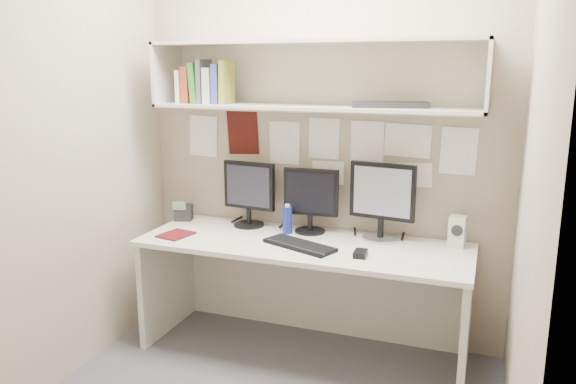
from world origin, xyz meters
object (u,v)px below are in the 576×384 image
(maroon_notebook, at_px, (176,235))
(desk, at_px, (303,298))
(desk_phone, at_px, (183,212))
(monitor_center, at_px, (311,197))
(speaker, at_px, (457,231))
(monitor_right, at_px, (382,198))
(keyboard, at_px, (300,245))
(monitor_left, at_px, (249,191))

(maroon_notebook, bearing_deg, desk, 22.63)
(desk_phone, bearing_deg, monitor_center, -16.12)
(maroon_notebook, bearing_deg, speaker, 24.41)
(monitor_center, bearing_deg, monitor_right, -2.77)
(keyboard, relative_size, maroon_notebook, 2.20)
(speaker, height_order, maroon_notebook, speaker)
(monitor_right, height_order, desk_phone, monitor_right)
(monitor_right, distance_m, speaker, 0.48)
(desk, xyz_separation_m, monitor_left, (-0.45, 0.22, 0.60))
(keyboard, relative_size, desk_phone, 3.13)
(keyboard, height_order, maroon_notebook, keyboard)
(maroon_notebook, bearing_deg, keyboard, 15.30)
(monitor_right, height_order, maroon_notebook, monitor_right)
(monitor_center, xyz_separation_m, maroon_notebook, (-0.77, -0.37, -0.22))
(monitor_center, height_order, speaker, monitor_center)
(monitor_left, distance_m, keyboard, 0.61)
(monitor_right, bearing_deg, desk_phone, -170.60)
(monitor_left, relative_size, monitor_center, 1.04)
(maroon_notebook, bearing_deg, monitor_left, 59.23)
(monitor_center, xyz_separation_m, keyboard, (0.04, -0.32, -0.22))
(monitor_right, bearing_deg, monitor_left, -171.90)
(monitor_right, bearing_deg, desk, -144.83)
(maroon_notebook, bearing_deg, monitor_right, 28.66)
(monitor_right, bearing_deg, maroon_notebook, -154.99)
(desk, bearing_deg, monitor_center, 96.62)
(monitor_left, bearing_deg, desk_phone, -169.46)
(maroon_notebook, xyz_separation_m, desk_phone, (-0.14, 0.34, 0.05))
(speaker, bearing_deg, maroon_notebook, -161.60)
(monitor_right, xyz_separation_m, speaker, (0.45, 0.00, -0.16))
(maroon_notebook, distance_m, desk_phone, 0.37)
(monitor_left, xyz_separation_m, monitor_right, (0.88, -0.00, 0.02))
(desk, height_order, monitor_left, monitor_left)
(monitor_right, relative_size, maroon_notebook, 2.32)
(keyboard, bearing_deg, monitor_left, 167.27)
(monitor_left, height_order, monitor_right, monitor_right)
(monitor_center, height_order, maroon_notebook, monitor_center)
(monitor_right, bearing_deg, monitor_center, -171.91)
(monitor_center, xyz_separation_m, speaker, (0.90, 0.00, -0.13))
(speaker, xyz_separation_m, desk_phone, (-1.82, -0.03, -0.04))
(keyboard, bearing_deg, monitor_center, 118.45)
(monitor_left, height_order, monitor_center, monitor_left)
(desk, xyz_separation_m, monitor_right, (0.43, 0.22, 0.62))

